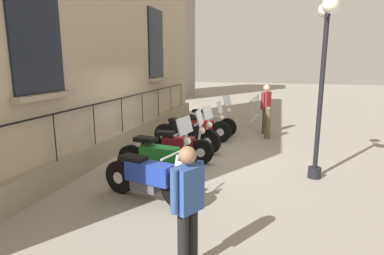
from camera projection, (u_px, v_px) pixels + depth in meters
name	position (u px, v px, depth m)	size (l,w,h in m)	color
ground_plane	(186.00, 156.00, 8.71)	(60.00, 60.00, 0.00)	gray
building_facade	(104.00, 23.00, 8.58)	(0.82, 13.35, 7.27)	tan
motorcycle_blue	(148.00, 178.00, 5.89)	(1.95, 0.84, 0.97)	black
motorcycle_green	(159.00, 157.00, 7.12)	(2.06, 0.78, 1.39)	black
motorcycle_maroon	(177.00, 147.00, 8.08)	(1.91, 0.63, 1.36)	black
motorcycle_black	(187.00, 135.00, 9.18)	(2.14, 0.82, 1.33)	black
motorcycle_red	(199.00, 128.00, 10.30)	(2.12, 0.58, 1.30)	black
motorcycle_silver	(209.00, 122.00, 11.24)	(2.04, 0.80, 1.41)	black
lamppost	(323.00, 64.00, 6.58)	(0.31, 1.01, 3.73)	black
crowd_barrier	(254.00, 109.00, 13.38)	(0.18, 2.29, 1.05)	#B7B7BF
bollard	(268.00, 122.00, 10.55)	(0.20, 0.20, 1.08)	brown
pedestrian_standing	(188.00, 203.00, 3.82)	(0.36, 0.48, 1.57)	black
pedestrian_walking	(266.00, 106.00, 11.21)	(0.35, 0.49, 1.73)	#47382D
distant_building	(158.00, 17.00, 22.12)	(4.12, 4.51, 11.05)	gray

